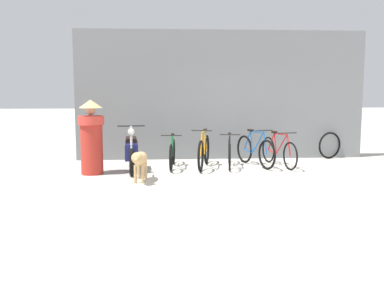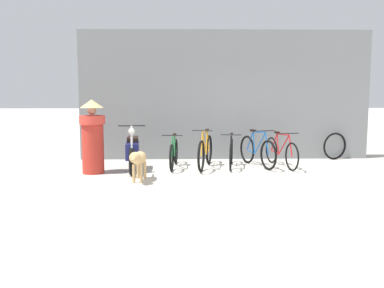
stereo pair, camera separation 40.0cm
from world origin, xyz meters
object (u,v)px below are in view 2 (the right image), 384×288
spare_tire_left (335,146)px  bicycle_3 (257,151)px  motorcycle (133,152)px  bicycle_2 (231,153)px  person_in_robes (93,136)px  bicycle_1 (205,152)px  stray_dog (139,159)px  bicycle_0 (174,154)px  bicycle_4 (281,152)px

spare_tire_left → bicycle_3: bearing=-156.3°
motorcycle → bicycle_2: bearing=93.7°
motorcycle → person_in_robes: bearing=-72.3°
bicycle_1 → spare_tire_left: bicycle_1 is taller
bicycle_3 → motorcycle: bearing=-102.3°
stray_dog → person_in_robes: 1.43m
bicycle_0 → bicycle_3: 1.95m
bicycle_0 → bicycle_2: 1.33m
stray_dog → motorcycle: bearing=-162.1°
bicycle_0 → person_in_robes: person_in_robes is taller
bicycle_2 → bicycle_3: bicycle_3 is taller
bicycle_2 → bicycle_4: size_ratio=0.93×
bicycle_0 → stray_dog: bearing=-19.2°
bicycle_0 → person_in_robes: 1.90m
bicycle_3 → bicycle_0: bearing=-107.5°
bicycle_0 → motorcycle: (-0.92, -0.30, 0.09)m
bicycle_0 → bicycle_4: bearing=95.7°
bicycle_0 → bicycle_4: (2.50, 0.04, 0.02)m
bicycle_2 → stray_dog: 2.51m
bicycle_2 → stray_dog: size_ratio=1.38×
bicycle_4 → bicycle_2: bearing=-101.2°
bicycle_4 → spare_tire_left: (1.60, 0.98, 0.00)m
bicycle_2 → motorcycle: (-2.24, -0.31, 0.08)m
bicycle_2 → spare_tire_left: bearing=118.2°
bicycle_1 → motorcycle: motorcycle is taller
bicycle_1 → bicycle_3: size_ratio=1.10×
bicycle_0 → bicycle_2: size_ratio=1.02×
bicycle_4 → person_in_robes: bearing=-93.9°
bicycle_1 → bicycle_2: bearing=108.0°
bicycle_1 → bicycle_3: (1.22, 0.13, -0.01)m
stray_dog → person_in_robes: bearing=-123.4°
bicycle_0 → bicycle_3: bearing=97.1°
bicycle_1 → motorcycle: 1.66m
stray_dog → spare_tire_left: 5.40m
bicycle_4 → stray_dog: size_ratio=1.49×
spare_tire_left → stray_dog: bearing=-152.0°
bicycle_3 → spare_tire_left: size_ratio=2.27×
spare_tire_left → bicycle_2: bearing=-159.8°
bicycle_2 → spare_tire_left: bicycle_2 is taller
bicycle_4 → spare_tire_left: bicycle_4 is taller
bicycle_3 → motorcycle: 2.89m
bicycle_0 → bicycle_4: bicycle_4 is taller
bicycle_2 → person_in_robes: person_in_robes is taller
person_in_robes → stray_dog: bearing=130.9°
motorcycle → person_in_robes: 0.96m
bicycle_1 → bicycle_2: 0.61m
bicycle_1 → motorcycle: size_ratio=0.94×
person_in_robes → spare_tire_left: bearing=-173.4°
bicycle_3 → person_in_robes: person_in_robes is taller
motorcycle → spare_tire_left: motorcycle is taller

